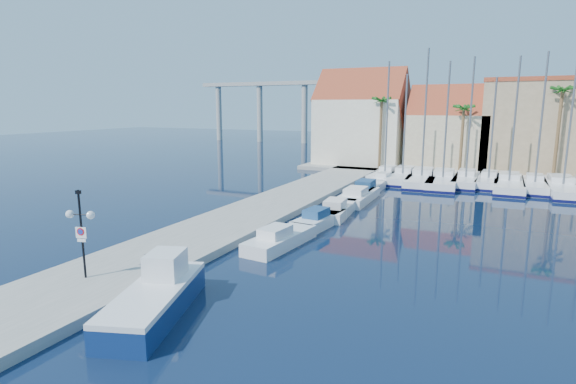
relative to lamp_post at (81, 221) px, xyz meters
The scene contains 28 objects.
ground 10.11m from the lamp_post, 12.94° to the left, with size 260.00×260.00×0.00m, color black.
quay_west 15.94m from the lamp_post, 88.90° to the left, with size 6.00×77.00×0.50m, color gray.
shore_north 53.81m from the lamp_post, 68.95° to the left, with size 54.00×16.00×0.50m, color gray.
lamp_post is the anchor object (origin of this frame).
bollard 3.98m from the lamp_post, 63.98° to the left, with size 0.21×0.21×0.52m, color black.
fishing_boat 5.69m from the lamp_post, ahead, with size 4.22×7.04×2.34m.
motorboat_west_0 11.60m from the lamp_post, 60.00° to the left, with size 2.52×6.20×1.40m.
motorboat_west_1 16.80m from the lamp_post, 68.58° to the left, with size 2.39×5.83×1.40m.
motorboat_west_2 20.22m from the lamp_post, 72.18° to the left, with size 2.60×6.55×1.40m.
motorboat_west_3 25.86m from the lamp_post, 76.30° to the left, with size 2.50×7.48×1.40m.
motorboat_west_4 30.08m from the lamp_post, 78.95° to the left, with size 2.31×6.96×1.40m.
motorboat_west_5 35.92m from the lamp_post, 80.12° to the left, with size 2.21×5.37×1.40m.
sailboat_0 38.82m from the lamp_post, 81.73° to the left, with size 2.72×8.53×13.62m.
sailboat_1 39.18m from the lamp_post, 78.76° to the left, with size 2.86×10.05×12.15m.
sailboat_2 39.08m from the lamp_post, 75.38° to the left, with size 3.90×11.83×14.75m.
sailboat_3 39.63m from the lamp_post, 72.12° to the left, with size 3.59×11.64×13.30m.
sailboat_4 41.45m from the lamp_post, 69.56° to the left, with size 2.53×9.42×13.78m.
sailboat_5 42.50m from the lamp_post, 66.74° to the left, with size 2.71×8.53×11.64m.
sailboat_6 42.49m from the lamp_post, 63.79° to the left, with size 2.92×11.01×13.58m.
sailboat_7 43.72m from the lamp_post, 61.02° to the left, with size 2.42×8.72×13.92m.
sailboat_8 44.84m from the lamp_post, 58.23° to the left, with size 3.65×11.84×14.27m.
building_0 49.24m from the lamp_post, 90.82° to the left, with size 12.30×9.00×13.50m.
building_1 50.46m from the lamp_post, 77.05° to the left, with size 10.30×8.00×11.00m.
building_2 54.95m from the lamp_post, 66.02° to the left, with size 14.20×10.20×11.50m.
palm_0 44.63m from the lamp_post, 85.72° to the left, with size 2.60×2.60×10.15m.
palm_1 46.35m from the lamp_post, 73.23° to the left, with size 2.60×2.60×9.15m.
palm_2 50.35m from the lamp_post, 62.17° to the left, with size 2.60×2.60×11.15m.
viaduct 89.52m from the lamp_post, 109.49° to the left, with size 48.00×2.20×14.45m.
Camera 1 is at (8.30, -16.48, 8.63)m, focal length 28.00 mm.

